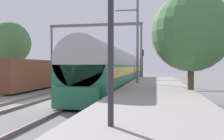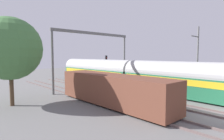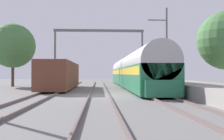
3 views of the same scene
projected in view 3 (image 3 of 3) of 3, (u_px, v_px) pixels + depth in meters
ground at (99, 96)px, 19.29m from camera, size 120.00×120.00×0.00m
track_far_west at (44, 95)px, 19.08m from camera, size 1.52×60.00×0.16m
track_west at (99, 95)px, 19.29m from camera, size 1.52×60.00×0.16m
track_east at (153, 94)px, 19.50m from camera, size 1.52×60.00×0.16m
platform at (192, 88)px, 21.70m from camera, size 4.40×28.00×0.90m
passenger_train at (131, 71)px, 32.62m from camera, size 2.93×32.85×3.82m
freight_car at (61, 75)px, 27.25m from camera, size 2.80×13.00×2.70m
person_crossing at (142, 79)px, 30.91m from camera, size 0.29×0.43×1.73m
railway_signal_far at (137, 65)px, 40.40m from camera, size 0.36×0.30×4.64m
catenary_gantry at (99, 45)px, 35.75m from camera, size 12.56×0.28×7.86m
catenary_pole_east_mid at (166, 48)px, 24.57m from camera, size 1.90×0.20×8.00m
tree_west_background at (13, 46)px, 33.00m from camera, size 5.71×5.71×8.11m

